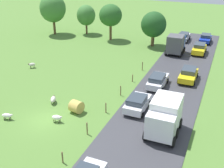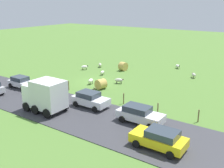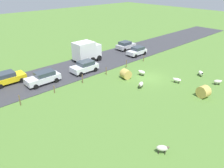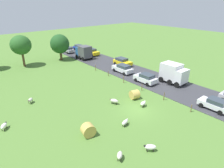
% 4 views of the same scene
% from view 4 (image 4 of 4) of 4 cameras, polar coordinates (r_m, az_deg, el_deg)
% --- Properties ---
extents(ground_plane, '(160.00, 160.00, 0.00)m').
position_cam_4_polar(ground_plane, '(26.18, 7.48, -7.69)').
color(ground_plane, '#517A33').
extents(road_strip, '(8.00, 80.00, 0.06)m').
position_cam_4_polar(road_strip, '(33.53, 19.26, -1.56)').
color(road_strip, '#38383D').
rests_on(road_strip, ground_plane).
extents(sheep_0, '(0.98, 1.31, 0.77)m').
position_cam_4_polar(sheep_0, '(27.22, 0.64, -4.97)').
color(sheep_0, beige).
rests_on(sheep_0, ground_plane).
extents(sheep_1, '(1.18, 1.13, 0.76)m').
position_cam_4_polar(sheep_1, '(19.88, 11.17, -17.73)').
color(sheep_1, white).
rests_on(sheep_1, ground_plane).
extents(sheep_2, '(1.12, 0.70, 0.78)m').
position_cam_4_polar(sheep_2, '(26.87, 9.15, -5.66)').
color(sheep_2, white).
rests_on(sheep_2, ground_plane).
extents(sheep_3, '(1.21, 0.72, 0.69)m').
position_cam_4_polar(sheep_3, '(22.91, 3.87, -11.15)').
color(sheep_3, white).
rests_on(sheep_3, ground_plane).
extents(sheep_4, '(1.04, 0.99, 0.71)m').
position_cam_4_polar(sheep_4, '(18.80, 2.29, -20.22)').
color(sheep_4, beige).
rests_on(sheep_4, ground_plane).
extents(sheep_5, '(1.02, 0.97, 0.76)m').
position_cam_4_polar(sheep_5, '(29.76, -22.91, -4.34)').
color(sheep_5, beige).
rests_on(sheep_5, ground_plane).
extents(sheep_6, '(1.05, 1.14, 0.70)m').
position_cam_4_polar(sheep_6, '(25.38, -29.21, -10.69)').
color(sheep_6, white).
rests_on(sheep_6, ground_plane).
extents(hay_bale_0, '(1.42, 1.54, 1.33)m').
position_cam_4_polar(hay_bale_0, '(28.80, 6.65, -3.08)').
color(hay_bale_0, tan).
rests_on(hay_bale_0, ground_plane).
extents(hay_bale_1, '(1.61, 1.26, 1.46)m').
position_cam_4_polar(hay_bale_1, '(21.35, -7.00, -13.32)').
color(hay_bale_1, tan).
rests_on(hay_bale_1, ground_plane).
extents(tree_0, '(4.30, 4.30, 6.77)m').
position_cam_4_polar(tree_0, '(46.27, -25.26, 10.32)').
color(tree_0, brown).
rests_on(tree_0, ground_plane).
extents(tree_2, '(4.45, 4.45, 6.16)m').
position_cam_4_polar(tree_2, '(48.65, -15.11, 11.29)').
color(tree_2, brown).
rests_on(tree_2, ground_plane).
extents(fence_post_0, '(0.12, 0.12, 1.06)m').
position_cam_4_polar(fence_post_0, '(27.36, 22.29, -6.66)').
color(fence_post_0, brown).
rests_on(fence_post_0, ground_plane).
extents(fence_post_1, '(0.12, 0.12, 1.27)m').
position_cam_4_polar(fence_post_1, '(29.16, 15.06, -3.50)').
color(fence_post_1, brown).
rests_on(fence_post_1, ground_plane).
extents(fence_post_2, '(0.12, 0.12, 1.16)m').
position_cam_4_polar(fence_post_2, '(31.50, 8.80, -0.98)').
color(fence_post_2, brown).
rests_on(fence_post_2, ground_plane).
extents(fence_post_3, '(0.12, 0.12, 1.25)m').
position_cam_4_polar(fence_post_3, '(34.17, 3.48, 1.34)').
color(fence_post_3, brown).
rests_on(fence_post_3, ground_plane).
extents(fence_post_4, '(0.12, 0.12, 1.01)m').
position_cam_4_polar(fence_post_4, '(37.21, -1.04, 3.06)').
color(fence_post_4, brown).
rests_on(fence_post_4, ground_plane).
extents(fence_post_5, '(0.12, 0.12, 1.28)m').
position_cam_4_polar(fence_post_5, '(40.38, -4.88, 4.83)').
color(fence_post_5, brown).
rests_on(fence_post_5, ground_plane).
extents(truck_0, '(2.81, 4.39, 3.40)m').
position_cam_4_polar(truck_0, '(35.24, 17.62, 3.08)').
color(truck_0, white).
rests_on(truck_0, road_strip).
extents(truck_1, '(2.73, 3.93, 3.24)m').
position_cam_4_polar(truck_1, '(48.74, -8.27, 9.31)').
color(truck_1, '#1E4C99').
rests_on(truck_1, road_strip).
extents(car_0, '(2.08, 4.54, 1.64)m').
position_cam_4_polar(car_0, '(38.97, 3.17, 4.61)').
color(car_0, silver).
rests_on(car_0, road_strip).
extents(car_1, '(2.21, 4.37, 1.60)m').
position_cam_4_polar(car_1, '(43.55, 3.09, 6.62)').
color(car_1, yellow).
rests_on(car_1, road_strip).
extents(car_2, '(2.14, 4.18, 1.66)m').
position_cam_4_polar(car_2, '(52.29, -5.86, 9.42)').
color(car_2, yellow).
rests_on(car_2, road_strip).
extents(car_4, '(2.07, 4.01, 1.52)m').
position_cam_4_polar(car_4, '(58.19, -9.65, 10.58)').
color(car_4, '#1933B2').
rests_on(car_4, road_strip).
extents(car_5, '(2.00, 3.82, 1.53)m').
position_cam_4_polar(car_5, '(29.11, 27.97, -5.16)').
color(car_5, silver).
rests_on(car_5, road_strip).
extents(car_6, '(2.18, 4.12, 1.65)m').
position_cam_4_polar(car_6, '(34.45, 9.90, 1.73)').
color(car_6, silver).
rests_on(car_6, road_strip).
extents(car_7, '(1.94, 4.25, 1.57)m').
position_cam_4_polar(car_7, '(56.04, -12.88, 9.86)').
color(car_7, '#B7B7BC').
rests_on(car_7, road_strip).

